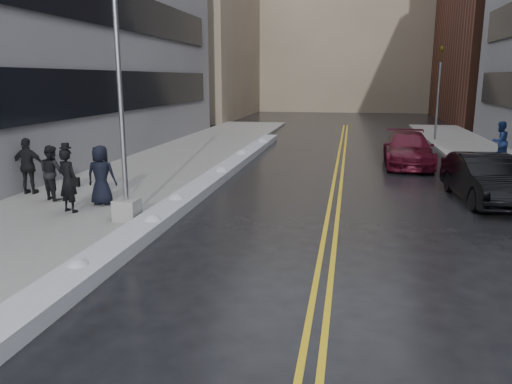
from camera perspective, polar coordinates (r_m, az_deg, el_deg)
The scene contains 17 objects.
ground at distance 12.05m, azimuth -4.05°, elevation -7.24°, with size 160.00×160.00×0.00m, color black.
sidewalk_west at distance 23.02m, azimuth -11.63°, elevation 2.45°, with size 5.50×50.00×0.15m, color gray.
lane_line_left at distance 21.35m, azimuth 8.96°, elevation 1.55°, with size 0.12×50.00×0.01m, color gold.
lane_line_right at distance 21.34m, azimuth 9.76°, elevation 1.52°, with size 0.12×50.00×0.01m, color gold.
snow_ridge at distance 20.08m, azimuth -5.05°, elevation 1.43°, with size 0.90×30.00×0.34m, color silver.
building_west_far at distance 58.14m, azimuth -8.20°, elevation 17.55°, with size 14.00×22.00×18.00m, color gray.
building_far at distance 71.27m, azimuth 10.44°, elevation 18.21°, with size 36.00×16.00×22.00m, color gray.
lamppost at distance 14.44m, azimuth -14.99°, elevation 6.06°, with size 0.65×0.65×7.62m.
fire_hydrant at distance 22.09m, azimuth 26.52°, elevation 2.16°, with size 0.26×0.26×0.73m.
traffic_signal at distance 35.38m, azimuth 20.14°, elevation 10.92°, with size 0.16×0.20×6.00m.
pedestrian_fedora at distance 16.08m, azimuth -20.68°, elevation 1.24°, with size 0.71×0.47×1.95m, color black.
pedestrian_b at distance 17.97m, azimuth -22.26°, elevation 2.07°, with size 0.89×0.69×1.83m, color black.
pedestrian_c at distance 16.69m, azimuth -17.27°, elevation 1.84°, with size 0.94×0.61×1.92m, color black.
pedestrian_d at distance 19.18m, azimuth -24.58°, elevation 2.71°, with size 1.16×0.48×1.98m, color black.
pedestrian_east at distance 27.22m, azimuth 26.09°, elevation 5.22°, with size 0.95×0.74×1.95m, color navy.
car_black at distance 18.63m, azimuth 24.73°, elevation 1.39°, with size 1.71×4.91×1.62m, color black.
car_maroon at distance 25.21m, azimuth 16.99°, elevation 4.69°, with size 2.22×5.47×1.59m, color #440A19.
Camera 1 is at (2.93, -10.93, 4.14)m, focal length 35.00 mm.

